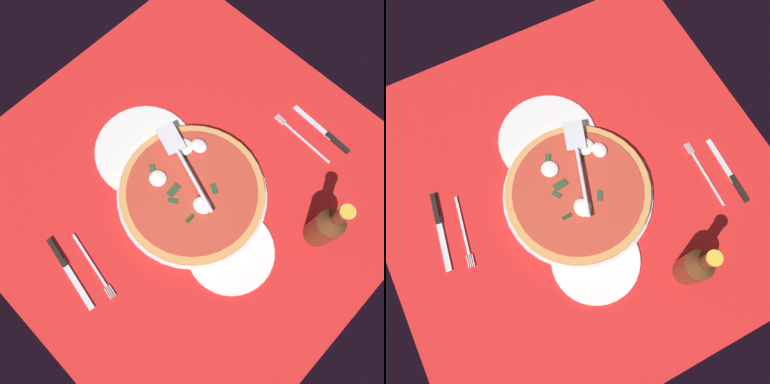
% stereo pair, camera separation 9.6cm
% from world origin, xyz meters
% --- Properties ---
extents(ground_plane, '(0.99, 0.99, 0.01)m').
position_xyz_m(ground_plane, '(0.00, 0.00, -0.00)').
color(ground_plane, red).
extents(checker_pattern, '(0.99, 0.99, 0.00)m').
position_xyz_m(checker_pattern, '(-0.00, -0.00, 0.00)').
color(checker_pattern, white).
rests_on(checker_pattern, ground_plane).
extents(pizza_pan, '(0.38, 0.38, 0.01)m').
position_xyz_m(pizza_pan, '(0.03, -0.01, 0.01)').
color(pizza_pan, silver).
rests_on(pizza_pan, ground_plane).
extents(dinner_plate_left, '(0.26, 0.26, 0.01)m').
position_xyz_m(dinner_plate_left, '(-0.15, -0.01, 0.01)').
color(dinner_plate_left, white).
rests_on(dinner_plate_left, ground_plane).
extents(dinner_plate_right, '(0.21, 0.21, 0.01)m').
position_xyz_m(dinner_plate_right, '(0.19, -0.05, 0.01)').
color(dinner_plate_right, white).
rests_on(dinner_plate_right, ground_plane).
extents(pizza, '(0.36, 0.36, 0.03)m').
position_xyz_m(pizza, '(0.03, -0.01, 0.02)').
color(pizza, '#D9944D').
rests_on(pizza, pizza_pan).
extents(pizza_server, '(0.25, 0.11, 0.01)m').
position_xyz_m(pizza_server, '(-0.03, 0.02, 0.05)').
color(pizza_server, silver).
rests_on(pizza_server, pizza).
extents(place_setting_near, '(0.21, 0.14, 0.01)m').
position_xyz_m(place_setting_near, '(-0.04, -0.33, 0.00)').
color(place_setting_near, silver).
rests_on(place_setting_near, ground_plane).
extents(place_setting_far, '(0.21, 0.14, 0.01)m').
position_xyz_m(place_setting_far, '(0.14, 0.33, 0.00)').
color(place_setting_far, white).
rests_on(place_setting_far, ground_plane).
extents(beer_bottle, '(0.07, 0.07, 0.21)m').
position_xyz_m(beer_bottle, '(0.31, 0.13, 0.08)').
color(beer_bottle, brown).
rests_on(beer_bottle, ground_plane).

